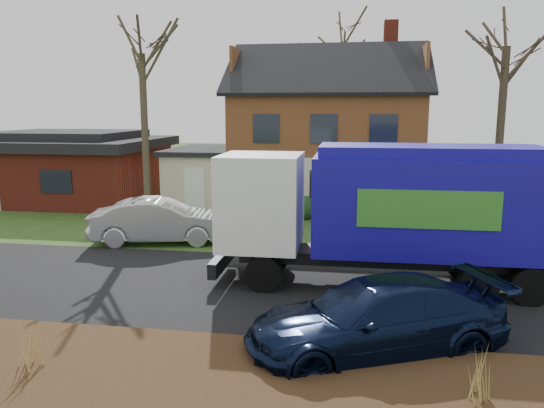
# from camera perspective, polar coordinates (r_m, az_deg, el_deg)

# --- Properties ---
(ground) EXTENTS (120.00, 120.00, 0.00)m
(ground) POSITION_cam_1_polar(r_m,az_deg,el_deg) (14.86, -5.16, -9.04)
(ground) COLOR #2C4818
(ground) RESTS_ON ground
(road) EXTENTS (80.00, 7.00, 0.02)m
(road) POSITION_cam_1_polar(r_m,az_deg,el_deg) (14.86, -5.16, -9.01)
(road) COLOR black
(road) RESTS_ON ground
(mulch_verge) EXTENTS (80.00, 3.50, 0.30)m
(mulch_verge) POSITION_cam_1_polar(r_m,az_deg,el_deg) (10.18, -12.96, -17.85)
(mulch_verge) COLOR black
(mulch_verge) RESTS_ON ground
(main_house) EXTENTS (12.95, 8.95, 9.26)m
(main_house) POSITION_cam_1_polar(r_m,az_deg,el_deg) (27.57, 5.02, 8.41)
(main_house) COLOR beige
(main_house) RESTS_ON ground
(ranch_house) EXTENTS (9.80, 8.20, 3.70)m
(ranch_house) POSITION_cam_1_polar(r_m,az_deg,el_deg) (30.94, -21.02, 3.85)
(ranch_house) COLOR maroon
(ranch_house) RESTS_ON ground
(garbage_truck) EXTENTS (9.20, 2.57, 3.93)m
(garbage_truck) POSITION_cam_1_polar(r_m,az_deg,el_deg) (14.83, 12.64, -0.23)
(garbage_truck) COLOR black
(garbage_truck) RESTS_ON ground
(silver_sedan) EXTENTS (5.21, 2.78, 1.63)m
(silver_sedan) POSITION_cam_1_polar(r_m,az_deg,el_deg) (19.95, -11.96, -1.78)
(silver_sedan) COLOR #B8BBC1
(silver_sedan) RESTS_ON ground
(navy_wagon) EXTENTS (5.72, 4.15, 1.54)m
(navy_wagon) POSITION_cam_1_polar(r_m,az_deg,el_deg) (10.99, 11.08, -12.03)
(navy_wagon) COLOR black
(navy_wagon) RESTS_ON ground
(tree_front_west) EXTENTS (3.34, 3.34, 9.92)m
(tree_front_west) POSITION_cam_1_polar(r_m,az_deg,el_deg) (23.49, -13.97, 17.97)
(tree_front_west) COLOR #413827
(tree_front_west) RESTS_ON ground
(tree_front_east) EXTENTS (3.84, 3.84, 10.67)m
(tree_front_east) POSITION_cam_1_polar(r_m,az_deg,el_deg) (25.34, 24.13, 17.97)
(tree_front_east) COLOR #3B2E23
(tree_front_east) RESTS_ON ground
(tree_back) EXTENTS (3.81, 3.81, 12.07)m
(tree_back) POSITION_cam_1_polar(r_m,az_deg,el_deg) (36.15, 7.58, 18.38)
(tree_back) COLOR #413827
(tree_back) RESTS_ON ground
(grass_clump_mid) EXTENTS (0.33, 0.27, 0.93)m
(grass_clump_mid) POSITION_cam_1_polar(r_m,az_deg,el_deg) (10.71, -24.42, -13.41)
(grass_clump_mid) COLOR tan
(grass_clump_mid) RESTS_ON mulch_verge
(grass_clump_east) EXTENTS (0.35, 0.29, 0.87)m
(grass_clump_east) POSITION_cam_1_polar(r_m,az_deg,el_deg) (9.43, 21.33, -16.71)
(grass_clump_east) COLOR #9D8345
(grass_clump_east) RESTS_ON mulch_verge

